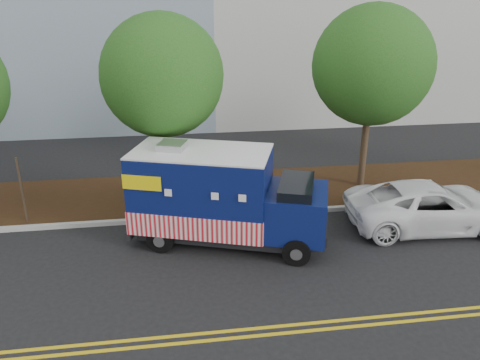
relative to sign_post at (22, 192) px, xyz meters
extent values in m
plane|color=black|center=(5.28, -1.76, -1.20)|extent=(120.00, 120.00, 0.00)
cube|color=#9E9E99|center=(5.28, -0.36, -1.12)|extent=(120.00, 0.18, 0.15)
cube|color=black|center=(5.28, 1.74, -1.12)|extent=(120.00, 4.00, 0.15)
cube|color=gold|center=(5.28, -6.21, -1.19)|extent=(120.00, 0.10, 0.01)
cube|color=gold|center=(5.28, -6.46, -1.19)|extent=(120.00, 0.10, 0.01)
cylinder|color=#38281C|center=(4.71, 1.08, 0.62)|extent=(0.26, 0.26, 3.64)
sphere|color=#165017|center=(4.71, 1.08, 3.47)|extent=(4.11, 4.11, 4.11)
cylinder|color=#38281C|center=(12.22, 1.51, 0.66)|extent=(0.26, 0.26, 3.71)
sphere|color=#165017|center=(12.22, 1.51, 3.60)|extent=(4.35, 4.35, 4.35)
cube|color=#473828|center=(0.00, 0.00, 0.00)|extent=(0.06, 0.06, 2.40)
cube|color=black|center=(6.58, -2.04, -0.80)|extent=(5.69, 3.44, 0.27)
cube|color=#0B154E|center=(5.76, -1.77, 0.53)|extent=(4.53, 3.38, 2.31)
cube|color=red|center=(5.76, -1.77, -0.29)|extent=(4.59, 3.44, 0.72)
cube|color=white|center=(5.76, -1.77, 1.71)|extent=(4.53, 3.38, 0.06)
cube|color=#B7B7BA|center=(4.94, -1.49, 1.83)|extent=(0.97, 0.97, 0.21)
cube|color=#0B154E|center=(8.50, -2.68, 0.00)|extent=(2.30, 2.51, 1.35)
cube|color=black|center=(8.45, -2.66, 0.65)|extent=(1.51, 2.08, 0.63)
cube|color=black|center=(9.34, -2.96, -0.45)|extent=(0.68, 1.85, 0.29)
cube|color=black|center=(3.80, -1.11, -0.77)|extent=(0.85, 2.11, 0.27)
cube|color=#B7B7BA|center=(3.82, -1.12, 0.58)|extent=(0.58, 1.65, 1.83)
cube|color=#B7B7BA|center=(6.39, -0.77, 0.58)|extent=(1.65, 0.58, 1.06)
cube|color=yellow|center=(4.03, -2.40, 1.06)|extent=(1.10, 0.38, 0.43)
cube|color=yellow|center=(4.75, -0.22, 1.06)|extent=(1.10, 0.38, 0.43)
cylinder|color=black|center=(8.28, -3.64, -0.80)|extent=(0.85, 0.51, 0.81)
cylinder|color=black|center=(8.90, -1.78, -0.80)|extent=(0.85, 0.51, 0.81)
cylinder|color=black|center=(4.44, -2.36, -0.80)|extent=(0.85, 0.51, 0.81)
cylinder|color=black|center=(5.06, -0.50, -0.80)|extent=(0.85, 0.51, 0.81)
imported|color=white|center=(13.18, -1.96, -0.45)|extent=(5.52, 2.78, 1.50)
camera|label=1|loc=(5.07, -14.84, 6.02)|focal=35.00mm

